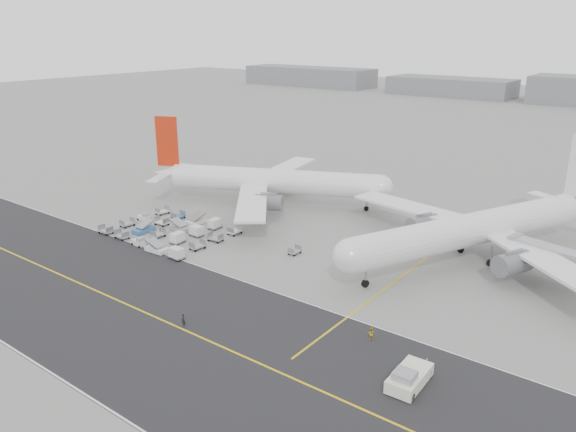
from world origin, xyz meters
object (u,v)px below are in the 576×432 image
Objects in this scene: airliner_b at (477,228)px; ground_crew_b at (371,333)px; airliner_a at (268,181)px; jet_bridge at (556,258)px; pushback_tug at (409,378)px; ground_crew_a at (183,320)px.

airliner_b is 31.24× the size of ground_crew_b.
airliner_a reaches higher than jet_bridge.
airliner_b is 40.16m from pushback_tug.
ground_crew_b is (-1.26, -33.29, -4.77)m from airliner_b.
ground_crew_a is at bearing -114.97° from jet_bridge.
jet_bridge is 8.99× the size of ground_crew_b.
ground_crew_b is (-8.03, 6.02, -0.15)m from pushback_tug.
ground_crew_b is at bearing -153.01° from airliner_a.
ground_crew_b is (-14.14, -32.10, -3.14)m from jet_bridge.
jet_bridge is at bearing 74.98° from ground_crew_a.
ground_crew_a is at bearing -92.00° from airliner_b.
pushback_tug is 38.72m from jet_bridge.
airliner_b is 50.85m from ground_crew_a.
jet_bridge reaches higher than pushback_tug.
airliner_a is 6.00× the size of pushback_tug.
ground_crew_a reaches higher than ground_crew_b.
pushback_tug is (54.38, -42.85, -4.42)m from airliner_a.
pushback_tug reaches higher than ground_crew_b.
airliner_a is 3.35× the size of jet_bridge.
airliner_a reaches higher than pushback_tug.
jet_bridge is at bearing 19.25° from airliner_b.
jet_bridge is (12.89, -1.20, -1.63)m from airliner_b.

